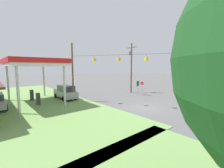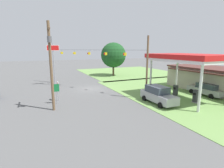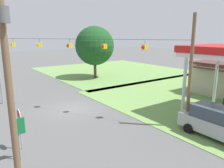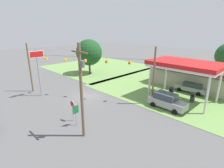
# 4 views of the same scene
# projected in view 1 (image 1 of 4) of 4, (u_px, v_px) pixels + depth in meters

# --- Properties ---
(ground_plane) EXTENTS (160.00, 160.00, 0.00)m
(ground_plane) POSITION_uv_depth(u_px,v_px,m) (145.00, 107.00, 17.89)
(ground_plane) COLOR #565656
(gas_station_canopy) EXTENTS (9.65, 6.27, 5.81)m
(gas_station_canopy) POSITION_uv_depth(u_px,v_px,m) (33.00, 63.00, 19.44)
(gas_station_canopy) COLOR silver
(gas_station_canopy) RESTS_ON ground
(fuel_pump_near) EXTENTS (0.71, 0.56, 1.58)m
(fuel_pump_near) POSITION_uv_depth(u_px,v_px,m) (38.00, 100.00, 18.71)
(fuel_pump_near) COLOR gray
(fuel_pump_near) RESTS_ON ground
(fuel_pump_far) EXTENTS (0.71, 0.56, 1.58)m
(fuel_pump_far) POSITION_uv_depth(u_px,v_px,m) (32.00, 96.00, 21.20)
(fuel_pump_far) COLOR gray
(fuel_pump_far) RESTS_ON ground
(car_at_pumps_front) EXTENTS (5.06, 2.15, 2.08)m
(car_at_pumps_front) POSITION_uv_depth(u_px,v_px,m) (66.00, 92.00, 22.60)
(car_at_pumps_front) COLOR #9E9EA3
(car_at_pumps_front) RESTS_ON ground
(car_on_crossroad) EXTENTS (2.33, 5.10, 1.82)m
(car_on_crossroad) POSITION_uv_depth(u_px,v_px,m) (193.00, 88.00, 28.11)
(car_on_crossroad) COLOR navy
(car_on_crossroad) RESTS_ON ground
(stop_sign_roadside) EXTENTS (0.80, 0.08, 2.50)m
(stop_sign_roadside) POSITION_uv_depth(u_px,v_px,m) (142.00, 85.00, 24.99)
(stop_sign_roadside) COLOR #99999E
(stop_sign_roadside) RESTS_ON ground
(stop_sign_overhead) EXTENTS (0.22, 2.11, 7.41)m
(stop_sign_overhead) POSITION_uv_depth(u_px,v_px,m) (214.00, 64.00, 16.34)
(stop_sign_overhead) COLOR gray
(stop_sign_overhead) RESTS_ON ground
(route_sign) EXTENTS (0.10, 0.70, 2.40)m
(route_sign) POSITION_uv_depth(u_px,v_px,m) (138.00, 85.00, 26.10)
(route_sign) COLOR gray
(route_sign) RESTS_ON ground
(utility_pole_main) EXTENTS (2.20, 0.44, 9.16)m
(utility_pole_main) POSITION_uv_depth(u_px,v_px,m) (131.00, 65.00, 27.76)
(utility_pole_main) COLOR brown
(utility_pole_main) RESTS_ON ground
(signal_span_gantry) EXTENTS (17.50, 10.24, 8.07)m
(signal_span_gantry) POSITION_uv_depth(u_px,v_px,m) (146.00, 70.00, 17.39)
(signal_span_gantry) COLOR brown
(signal_span_gantry) RESTS_ON ground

